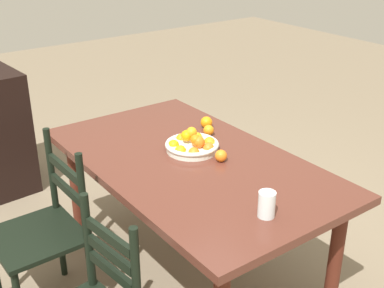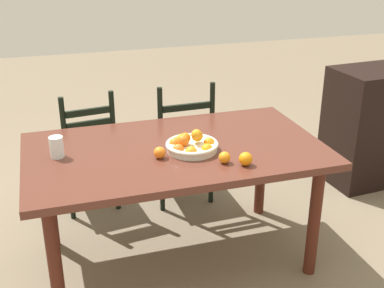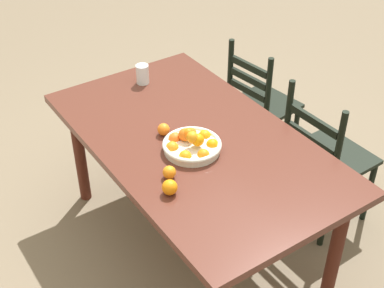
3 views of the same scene
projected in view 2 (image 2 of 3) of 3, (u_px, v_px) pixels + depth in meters
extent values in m
plane|color=#776852|center=(177.00, 258.00, 3.14)|extent=(12.00, 12.00, 0.00)
cube|color=#552B21|center=(175.00, 151.00, 2.85)|extent=(1.69, 0.97, 0.04)
cylinder|color=#4B1E14|center=(55.00, 267.00, 2.48)|extent=(0.07, 0.07, 0.72)
cylinder|color=#4B1E14|center=(314.00, 221.00, 2.87)|extent=(0.07, 0.07, 0.72)
cylinder|color=#4B1E14|center=(49.00, 197.00, 3.13)|extent=(0.07, 0.07, 0.72)
cylinder|color=#4B1E14|center=(261.00, 167.00, 3.52)|extent=(0.07, 0.07, 0.72)
cube|color=black|center=(86.00, 150.00, 3.61)|extent=(0.44, 0.44, 0.03)
cylinder|color=black|center=(105.00, 165.00, 3.90)|extent=(0.04, 0.04, 0.42)
cylinder|color=black|center=(62.00, 173.00, 3.78)|extent=(0.04, 0.04, 0.42)
cylinder|color=black|center=(117.00, 183.00, 3.62)|extent=(0.04, 0.04, 0.42)
cylinder|color=black|center=(71.00, 192.00, 3.50)|extent=(0.04, 0.04, 0.42)
cylinder|color=black|center=(113.00, 123.00, 3.44)|extent=(0.04, 0.04, 0.46)
cylinder|color=black|center=(64.00, 130.00, 3.31)|extent=(0.04, 0.04, 0.46)
cube|color=black|center=(90.00, 135.00, 3.40)|extent=(0.30, 0.06, 0.04)
cube|color=black|center=(89.00, 124.00, 3.37)|extent=(0.30, 0.06, 0.04)
cube|color=black|center=(88.00, 112.00, 3.33)|extent=(0.30, 0.06, 0.04)
cube|color=black|center=(179.00, 141.00, 3.73)|extent=(0.44, 0.44, 0.03)
cylinder|color=black|center=(195.00, 156.00, 4.04)|extent=(0.04, 0.04, 0.44)
cylinder|color=black|center=(149.00, 162.00, 3.93)|extent=(0.04, 0.04, 0.44)
cylinder|color=black|center=(211.00, 176.00, 3.71)|extent=(0.04, 0.04, 0.44)
cylinder|color=black|center=(162.00, 183.00, 3.60)|extent=(0.04, 0.04, 0.44)
cylinder|color=black|center=(212.00, 115.00, 3.52)|extent=(0.04, 0.04, 0.47)
cylinder|color=black|center=(160.00, 121.00, 3.41)|extent=(0.04, 0.04, 0.47)
cube|color=black|center=(187.00, 123.00, 3.48)|extent=(0.34, 0.03, 0.04)
cube|color=black|center=(187.00, 107.00, 3.43)|extent=(0.34, 0.03, 0.04)
cube|color=black|center=(366.00, 127.00, 3.95)|extent=(0.59, 0.50, 0.93)
cylinder|color=silver|center=(192.00, 147.00, 2.79)|extent=(0.28, 0.28, 0.04)
torus|color=silver|center=(192.00, 144.00, 2.79)|extent=(0.30, 0.30, 0.02)
sphere|color=orange|center=(209.00, 143.00, 2.81)|extent=(0.06, 0.06, 0.06)
sphere|color=orange|center=(197.00, 138.00, 2.88)|extent=(0.06, 0.06, 0.06)
sphere|color=orange|center=(182.00, 139.00, 2.87)|extent=(0.06, 0.06, 0.06)
sphere|color=orange|center=(175.00, 143.00, 2.81)|extent=(0.06, 0.06, 0.06)
sphere|color=orange|center=(178.00, 150.00, 2.72)|extent=(0.07, 0.07, 0.07)
sphere|color=orange|center=(191.00, 152.00, 2.69)|extent=(0.07, 0.07, 0.07)
sphere|color=orange|center=(207.00, 149.00, 2.73)|extent=(0.06, 0.06, 0.06)
sphere|color=orange|center=(196.00, 135.00, 2.76)|extent=(0.06, 0.06, 0.06)
sphere|color=orange|center=(185.00, 138.00, 2.76)|extent=(0.06, 0.06, 0.06)
sphere|color=orange|center=(197.00, 136.00, 2.79)|extent=(0.06, 0.06, 0.06)
sphere|color=orange|center=(183.00, 141.00, 2.75)|extent=(0.07, 0.07, 0.07)
sphere|color=orange|center=(246.00, 159.00, 2.61)|extent=(0.07, 0.07, 0.07)
sphere|color=orange|center=(224.00, 158.00, 2.64)|extent=(0.06, 0.06, 0.06)
sphere|color=orange|center=(160.00, 153.00, 2.69)|extent=(0.06, 0.06, 0.06)
cylinder|color=silver|center=(57.00, 147.00, 2.70)|extent=(0.08, 0.08, 0.12)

